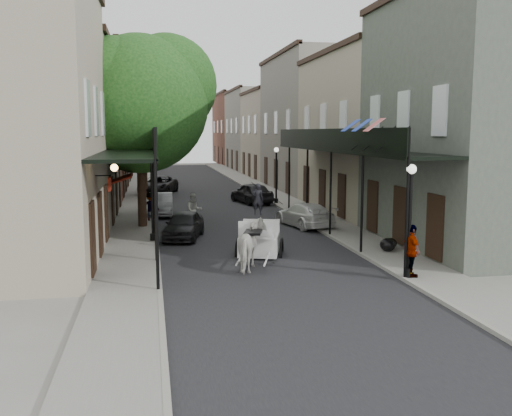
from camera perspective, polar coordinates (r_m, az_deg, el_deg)
name	(u,v)px	position (r m, az deg, el deg)	size (l,w,h in m)	color
ground	(273,271)	(20.10, 1.72, -6.36)	(140.00, 140.00, 0.00)	gray
road	(212,202)	(39.57, -4.41, 0.57)	(8.00, 90.00, 0.01)	black
sidewalk_left	(139,203)	(39.36, -11.67, 0.48)	(2.20, 90.00, 0.12)	gray
sidewalk_right	(282,200)	(40.40, 2.66, 0.81)	(2.20, 90.00, 0.12)	gray
building_row_left	(95,127)	(49.26, -15.84, 7.81)	(5.00, 80.00, 10.50)	#A19581
building_row_right	(297,127)	(50.68, 4.11, 8.06)	(5.00, 80.00, 10.50)	gray
gallery_left	(135,150)	(26.06, -11.98, 5.70)	(2.20, 18.05, 4.88)	black
gallery_right	(341,149)	(27.54, 8.48, 5.88)	(2.20, 18.05, 4.88)	black
tree_near	(148,99)	(29.28, -10.78, 10.69)	(7.31, 6.80, 9.63)	#382619
tree_far	(148,118)	(43.24, -10.76, 8.80)	(6.45, 6.00, 8.61)	#382619
lamppost_right_near	(410,219)	(19.15, 15.12, -1.07)	(0.32, 0.32, 3.71)	black
lamppost_left	(152,197)	(25.21, -10.34, 1.11)	(0.32, 0.32, 3.71)	black
lamppost_right_far	(276,174)	(38.06, 2.04, 3.40)	(0.32, 0.32, 3.71)	black
horse	(253,245)	(20.16, -0.32, -3.75)	(0.95, 2.08, 1.76)	silver
carriage	(260,225)	(22.80, 0.42, -1.75)	(2.27, 2.90, 2.94)	black
pedestrian_walking	(194,210)	(29.38, -6.22, -0.22)	(0.84, 0.66, 1.73)	#A3A49A
pedestrian_sidewalk_left	(150,207)	(31.11, -10.52, 0.14)	(0.97, 0.56, 1.50)	gray
pedestrian_sidewalk_right	(411,251)	(19.38, 15.28, -4.16)	(1.02, 0.42, 1.74)	gray
car_left_near	(184,225)	(26.22, -7.23, -1.70)	(1.49, 3.72, 1.27)	black
car_left_mid	(161,204)	(33.77, -9.49, 0.36)	(1.36, 3.91, 1.29)	gray
car_left_far	(158,185)	(45.36, -9.77, 2.28)	(2.34, 5.09, 1.41)	black
car_right_near	(305,215)	(29.41, 4.88, -0.68)	(1.74, 4.27, 1.24)	silver
car_right_far	(252,193)	(38.87, -0.45, 1.52)	(1.70, 4.22, 1.44)	black
trash_bags	(389,244)	(23.59, 13.13, -3.54)	(0.89, 1.04, 0.53)	black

